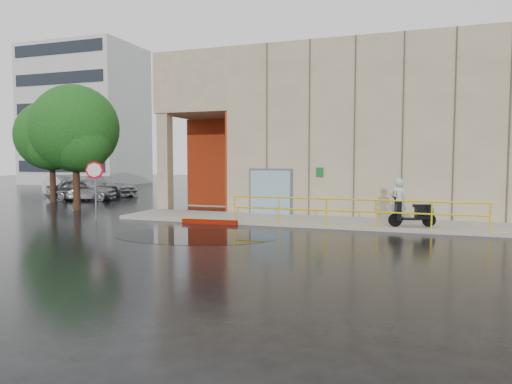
% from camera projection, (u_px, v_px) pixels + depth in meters
% --- Properties ---
extents(ground, '(120.00, 120.00, 0.00)m').
position_uv_depth(ground, '(215.00, 237.00, 15.71)').
color(ground, black).
rests_on(ground, ground).
extents(sidewalk, '(20.00, 3.00, 0.15)m').
position_uv_depth(sidewalk, '(349.00, 223.00, 18.68)').
color(sidewalk, gray).
rests_on(sidewalk, ground).
extents(building, '(20.00, 10.17, 8.00)m').
position_uv_depth(building, '(387.00, 131.00, 24.17)').
color(building, gray).
rests_on(building, ground).
extents(guardrail, '(9.56, 0.06, 1.03)m').
position_uv_depth(guardrail, '(351.00, 212.00, 17.28)').
color(guardrail, '#D9BE0B').
rests_on(guardrail, sidewalk).
extents(distant_building, '(12.00, 8.08, 15.00)m').
position_uv_depth(distant_building, '(85.00, 116.00, 50.58)').
color(distant_building, '#B9B9B4').
rests_on(distant_building, ground).
extents(person, '(0.72, 0.55, 1.79)m').
position_uv_depth(person, '(398.00, 201.00, 17.62)').
color(person, silver).
rests_on(person, sidewalk).
extents(scooter, '(1.80, 1.06, 1.36)m').
position_uv_depth(scooter, '(413.00, 206.00, 16.98)').
color(scooter, black).
rests_on(scooter, sidewalk).
extents(stop_sign, '(0.63, 0.52, 2.60)m').
position_uv_depth(stop_sign, '(95.00, 177.00, 19.78)').
color(stop_sign, '#5D5C61').
rests_on(stop_sign, ground).
extents(red_curb, '(2.41, 0.33, 0.18)m').
position_uv_depth(red_curb, '(209.00, 222.00, 18.87)').
color(red_curb, '#7C0F00').
rests_on(red_curb, ground).
extents(puddle, '(6.20, 4.34, 0.01)m').
position_uv_depth(puddle, '(195.00, 236.00, 15.85)').
color(puddle, black).
rests_on(puddle, ground).
extents(car_a, '(4.63, 3.11, 1.46)m').
position_uv_depth(car_a, '(82.00, 189.00, 29.68)').
color(car_a, '#989A9F').
rests_on(car_a, ground).
extents(car_b, '(5.20, 3.77, 1.63)m').
position_uv_depth(car_b, '(68.00, 186.00, 31.62)').
color(car_b, silver).
rests_on(car_b, ground).
extents(car_c, '(5.10, 2.19, 1.46)m').
position_uv_depth(car_c, '(105.00, 186.00, 33.63)').
color(car_c, '#9A9BA0').
rests_on(car_c, ground).
extents(tree_near, '(4.52, 4.52, 6.56)m').
position_uv_depth(tree_near, '(76.00, 132.00, 23.70)').
color(tree_near, black).
rests_on(tree_near, ground).
extents(tree_far, '(4.36, 4.36, 6.36)m').
position_uv_depth(tree_far, '(52.00, 138.00, 28.33)').
color(tree_far, black).
rests_on(tree_far, ground).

